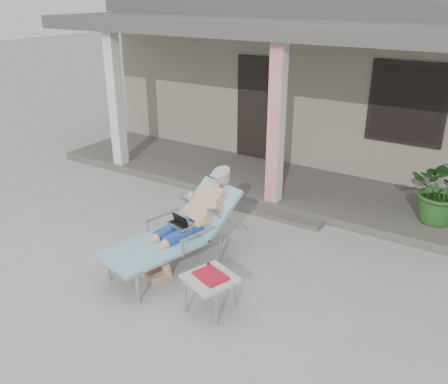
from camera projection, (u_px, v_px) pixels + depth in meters
The scene contains 8 objects.
ground at pixel (202, 264), 6.49m from camera, with size 60.00×60.00×0.00m, color #9E9E99.
house at pixel (361, 74), 10.90m from camera, with size 10.40×5.40×3.30m.
porch_deck at pixel (293, 187), 8.80m from camera, with size 10.00×2.00×0.15m, color #605B56.
porch_overhang at pixel (302, 35), 7.69m from camera, with size 10.00×2.30×2.85m.
porch_step at pixel (265, 212), 7.92m from camera, with size 2.00×0.30×0.07m, color #605B56.
lounger at pixel (183, 210), 6.22m from camera, with size 1.21×2.07×1.30m.
side_table at pixel (211, 280), 5.42m from camera, with size 0.68×0.68×0.48m.
potted_palm at pixel (443, 190), 7.14m from camera, with size 0.97×0.84×1.07m, color #26591E.
Camera 1 is at (3.22, -4.57, 3.46)m, focal length 38.00 mm.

